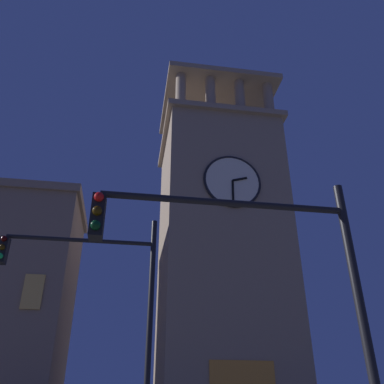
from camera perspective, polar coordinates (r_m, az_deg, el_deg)
clocktower at (r=26.71m, az=3.98°, el=-9.37°), size 8.02×7.91×25.77m
traffic_signal_mid at (r=11.91m, az=-11.98°, el=-14.08°), size 4.32×0.41×6.79m
traffic_signal_far at (r=6.99m, az=10.18°, el=-10.94°), size 4.50×0.41×5.37m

